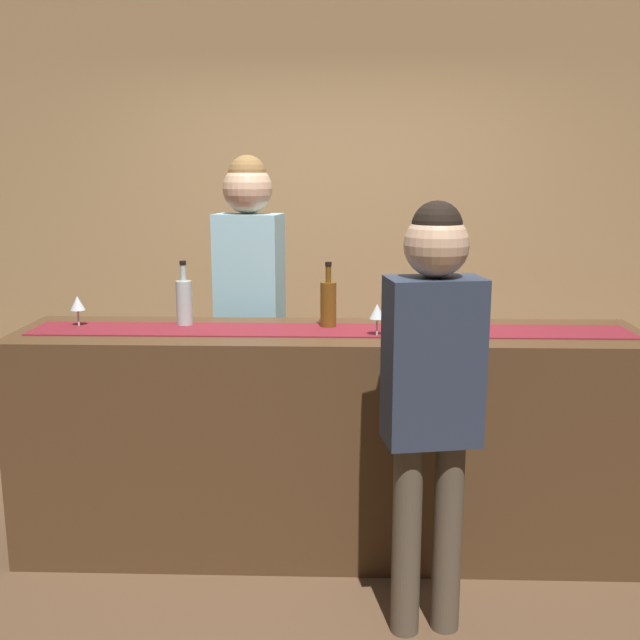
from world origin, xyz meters
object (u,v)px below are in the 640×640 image
(wine_bottle_clear, at_px, (184,302))
(bartender, at_px, (249,286))
(customer_sipping, at_px, (432,378))
(wine_glass_mid_counter, at_px, (377,313))
(wine_bottle_amber, at_px, (328,303))
(wine_glass_near_customer, at_px, (78,304))

(wine_bottle_clear, bearing_deg, bartender, 63.60)
(bartender, xyz_separation_m, customer_sipping, (0.82, -1.23, -0.14))
(wine_glass_mid_counter, xyz_separation_m, customer_sipping, (0.18, -0.55, -0.13))
(wine_bottle_amber, relative_size, customer_sipping, 0.18)
(customer_sipping, bearing_deg, wine_bottle_clear, 135.01)
(wine_bottle_clear, relative_size, wine_glass_near_customer, 2.10)
(wine_bottle_amber, xyz_separation_m, wine_glass_mid_counter, (0.21, -0.18, -0.01))
(wine_bottle_amber, bearing_deg, customer_sipping, -61.77)
(wine_glass_near_customer, distance_m, customer_sipping, 1.70)
(wine_glass_near_customer, relative_size, bartender, 0.08)
(wine_glass_near_customer, relative_size, wine_glass_mid_counter, 1.00)
(wine_bottle_clear, distance_m, wine_glass_near_customer, 0.49)
(wine_bottle_clear, distance_m, customer_sipping, 1.30)
(wine_bottle_clear, height_order, wine_glass_near_customer, wine_bottle_clear)
(wine_bottle_amber, distance_m, wine_glass_mid_counter, 0.28)
(wine_glass_near_customer, bearing_deg, bartender, 36.00)
(wine_bottle_clear, bearing_deg, wine_glass_near_customer, -175.17)
(wine_bottle_amber, distance_m, bartender, 0.66)
(bartender, bearing_deg, customer_sipping, 134.13)
(wine_bottle_amber, distance_m, customer_sipping, 0.84)
(wine_bottle_clear, xyz_separation_m, bartender, (0.24, 0.49, -0.00))
(wine_glass_mid_counter, relative_size, bartender, 0.08)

